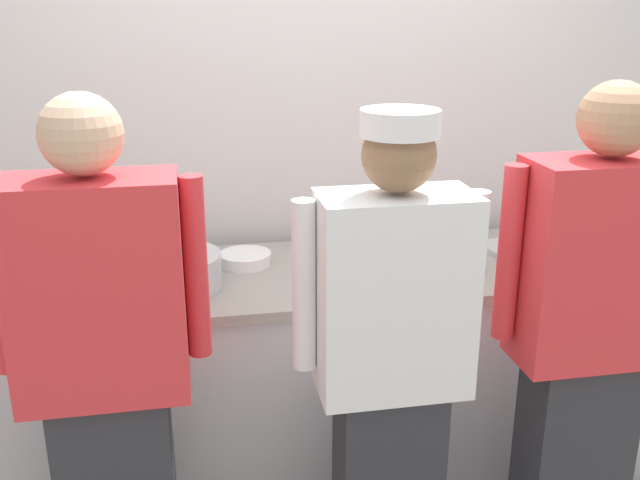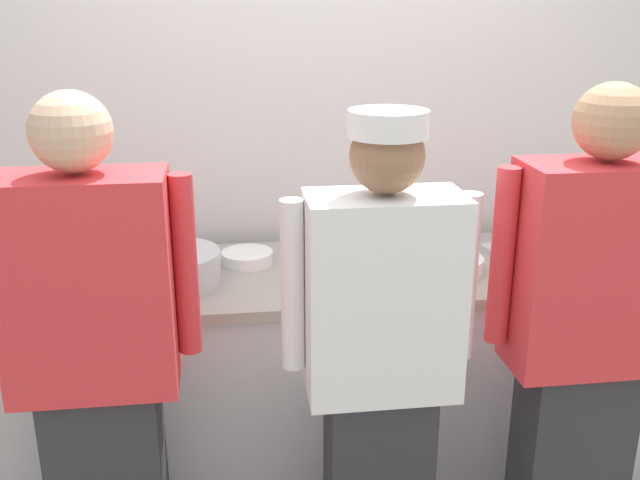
{
  "view_description": "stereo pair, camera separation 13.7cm",
  "coord_description": "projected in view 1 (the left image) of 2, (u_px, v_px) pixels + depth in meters",
  "views": [
    {
      "loc": [
        -0.51,
        -2.16,
        1.9
      ],
      "look_at": [
        -0.04,
        0.35,
        1.04
      ],
      "focal_mm": 40.17,
      "sensor_mm": 36.0,
      "label": 1
    },
    {
      "loc": [
        -0.38,
        -2.18,
        1.9
      ],
      "look_at": [
        -0.04,
        0.35,
        1.04
      ],
      "focal_mm": 40.17,
      "sensor_mm": 36.0,
      "label": 2
    }
  ],
  "objects": [
    {
      "name": "ramekin_yellow_sauce",
      "position": [
        620.0,
        258.0,
        2.83
      ],
      "size": [
        0.1,
        0.1,
        0.04
      ],
      "color": "white",
      "rests_on": "prep_counter"
    },
    {
      "name": "mixing_bowl_steel",
      "position": [
        172.0,
        271.0,
        2.59
      ],
      "size": [
        0.36,
        0.36,
        0.12
      ],
      "primitive_type": "cylinder",
      "color": "#B7BABF",
      "rests_on": "prep_counter"
    },
    {
      "name": "plate_stack_rear",
      "position": [
        449.0,
        262.0,
        2.77
      ],
      "size": [
        0.25,
        0.25,
        0.06
      ],
      "color": "white",
      "rests_on": "prep_counter"
    },
    {
      "name": "squeeze_bottle_primary",
      "position": [
        369.0,
        246.0,
        2.77
      ],
      "size": [
        0.06,
        0.06,
        0.18
      ],
      "color": "#56A333",
      "rests_on": "prep_counter"
    },
    {
      "name": "chef_center",
      "position": [
        391.0,
        360.0,
        2.17
      ],
      "size": [
        0.59,
        0.24,
        1.62
      ],
      "color": "#2D2D33",
      "rests_on": "ground"
    },
    {
      "name": "prep_counter",
      "position": [
        329.0,
        373.0,
        2.92
      ],
      "size": [
        2.7,
        0.73,
        0.91
      ],
      "color": "silver",
      "rests_on": "ground"
    },
    {
      "name": "chef_far_right",
      "position": [
        587.0,
        335.0,
        2.27
      ],
      "size": [
        0.62,
        0.24,
        1.69
      ],
      "color": "#2D2D33",
      "rests_on": "ground"
    },
    {
      "name": "wall_back",
      "position": [
        307.0,
        100.0,
        3.05
      ],
      "size": [
        4.23,
        0.1,
        2.99
      ],
      "color": "silver",
      "rests_on": "ground"
    },
    {
      "name": "plate_stack_front",
      "position": [
        245.0,
        259.0,
        2.82
      ],
      "size": [
        0.2,
        0.2,
        0.05
      ],
      "color": "white",
      "rests_on": "prep_counter"
    },
    {
      "name": "chef_near_left",
      "position": [
        106.0,
        368.0,
        2.07
      ],
      "size": [
        0.61,
        0.24,
        1.68
      ],
      "color": "#2D2D33",
      "rests_on": "ground"
    },
    {
      "name": "sheet_tray",
      "position": [
        540.0,
        249.0,
        2.97
      ],
      "size": [
        0.48,
        0.38,
        0.02
      ],
      "primitive_type": "cube",
      "rotation": [
        0.0,
        0.0,
        0.17
      ],
      "color": "#B7BABF",
      "rests_on": "prep_counter"
    },
    {
      "name": "chefs_knife",
      "position": [
        44.0,
        279.0,
        2.66
      ],
      "size": [
        0.27,
        0.03,
        0.02
      ],
      "color": "#B7BABF",
      "rests_on": "prep_counter"
    },
    {
      "name": "deli_cup",
      "position": [
        11.0,
        288.0,
        2.48
      ],
      "size": [
        0.09,
        0.09,
        0.09
      ],
      "primitive_type": "cylinder",
      "color": "white",
      "rests_on": "prep_counter"
    },
    {
      "name": "ramekin_orange_sauce",
      "position": [
        402.0,
        247.0,
        2.94
      ],
      "size": [
        0.09,
        0.09,
        0.05
      ],
      "color": "white",
      "rests_on": "prep_counter"
    }
  ]
}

